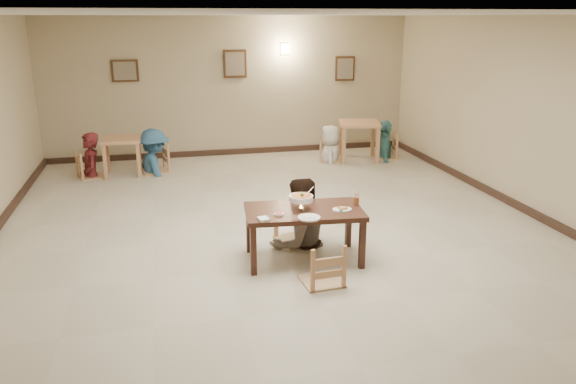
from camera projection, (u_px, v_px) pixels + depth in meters
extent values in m
plane|color=#C1B69F|center=(280.00, 233.00, 8.05)|extent=(10.00, 10.00, 0.00)
plane|color=silver|center=(279.00, 14.00, 7.16)|extent=(10.00, 10.00, 0.00)
plane|color=#BCAC8B|center=(231.00, 87.00, 12.25)|extent=(10.00, 0.00, 10.00)
plane|color=#BCAC8B|center=(481.00, 308.00, 2.96)|extent=(10.00, 0.00, 10.00)
plane|color=#BCAC8B|center=(538.00, 119.00, 8.47)|extent=(0.00, 10.00, 10.00)
cube|color=#332018|center=(233.00, 152.00, 12.65)|extent=(8.00, 0.06, 0.12)
cube|color=#332018|center=(524.00, 209.00, 8.89)|extent=(0.06, 10.00, 0.12)
cube|color=#3E2515|center=(125.00, 71.00, 11.62)|extent=(0.55, 0.03, 0.45)
cube|color=gray|center=(125.00, 71.00, 11.60)|extent=(0.45, 0.01, 0.37)
cube|color=#3E2515|center=(235.00, 64.00, 12.09)|extent=(0.50, 0.03, 0.60)
cube|color=gray|center=(235.00, 64.00, 12.07)|extent=(0.41, 0.01, 0.49)
cube|color=#3E2515|center=(345.00, 69.00, 12.67)|extent=(0.45, 0.03, 0.55)
cube|color=gray|center=(345.00, 69.00, 12.66)|extent=(0.37, 0.01, 0.45)
cube|color=#FFD88C|center=(285.00, 49.00, 12.24)|extent=(0.16, 0.05, 0.22)
cube|color=#3E2015|center=(304.00, 212.00, 6.98)|extent=(1.52, 0.94, 0.06)
cube|color=#3E2015|center=(253.00, 251.00, 6.67)|extent=(0.07, 0.07, 0.62)
cube|color=#3E2015|center=(362.00, 245.00, 6.84)|extent=(0.07, 0.07, 0.62)
cube|color=#3E2015|center=(249.00, 230.00, 7.32)|extent=(0.07, 0.07, 0.62)
cube|color=#3E2015|center=(348.00, 225.00, 7.50)|extent=(0.07, 0.07, 0.62)
cube|color=tan|center=(297.00, 207.00, 7.64)|extent=(0.50, 0.50, 0.05)
cube|color=tan|center=(322.00, 247.00, 6.43)|extent=(0.46, 0.46, 0.05)
imported|color=gray|center=(299.00, 179.00, 7.44)|extent=(1.08, 0.96, 1.84)
torus|color=silver|center=(301.00, 201.00, 6.90)|extent=(0.23, 0.23, 0.01)
cylinder|color=silver|center=(301.00, 209.00, 6.93)|extent=(0.06, 0.06, 0.03)
cone|color=#FFA526|center=(301.00, 206.00, 6.92)|extent=(0.03, 0.03, 0.05)
cylinder|color=white|center=(301.00, 198.00, 6.89)|extent=(0.30, 0.30, 0.07)
cylinder|color=#BA4613|center=(301.00, 196.00, 6.88)|extent=(0.26, 0.26, 0.02)
sphere|color=#2D7223|center=(302.00, 195.00, 6.87)|extent=(0.04, 0.04, 0.04)
cylinder|color=silver|center=(309.00, 192.00, 6.95)|extent=(0.14, 0.09, 0.09)
cylinder|color=silver|center=(307.00, 204.00, 6.99)|extent=(0.01, 0.01, 0.13)
cylinder|color=silver|center=(293.00, 205.00, 6.95)|extent=(0.01, 0.01, 0.13)
cylinder|color=silver|center=(303.00, 208.00, 6.82)|extent=(0.01, 0.01, 0.13)
cylinder|color=white|center=(302.00, 201.00, 7.26)|extent=(0.30, 0.30, 0.02)
ellipsoid|color=white|center=(302.00, 200.00, 7.26)|extent=(0.19, 0.16, 0.07)
cylinder|color=white|center=(309.00, 218.00, 6.66)|extent=(0.27, 0.27, 0.02)
ellipsoid|color=white|center=(309.00, 217.00, 6.65)|extent=(0.18, 0.15, 0.06)
cylinder|color=white|center=(342.00, 210.00, 6.93)|extent=(0.24, 0.24, 0.02)
sphere|color=#2D7223|center=(341.00, 210.00, 6.86)|extent=(0.04, 0.04, 0.04)
cylinder|color=white|center=(279.00, 214.00, 6.77)|extent=(0.12, 0.12, 0.02)
cylinder|color=#A90512|center=(279.00, 213.00, 6.77)|extent=(0.09, 0.09, 0.01)
cube|color=white|center=(263.00, 219.00, 6.60)|extent=(0.13, 0.16, 0.03)
cube|color=silver|center=(266.00, 217.00, 6.68)|extent=(0.03, 0.16, 0.01)
cube|color=silver|center=(268.00, 217.00, 6.69)|extent=(0.03, 0.16, 0.01)
cylinder|color=white|center=(357.00, 200.00, 7.13)|extent=(0.07, 0.07, 0.13)
cylinder|color=#D1510F|center=(357.00, 201.00, 7.13)|extent=(0.06, 0.06, 0.10)
cube|color=tan|center=(121.00, 139.00, 10.85)|extent=(0.74, 0.74, 0.06)
cube|color=tan|center=(105.00, 162.00, 10.60)|extent=(0.07, 0.07, 0.68)
cube|color=tan|center=(139.00, 161.00, 10.74)|extent=(0.07, 0.07, 0.68)
cube|color=tan|center=(107.00, 155.00, 11.17)|extent=(0.07, 0.07, 0.68)
cube|color=tan|center=(139.00, 153.00, 11.31)|extent=(0.07, 0.07, 0.68)
cube|color=tan|center=(359.00, 123.00, 11.95)|extent=(1.00, 1.00, 0.06)
cube|color=tan|center=(344.00, 146.00, 11.74)|extent=(0.07, 0.07, 0.77)
cube|color=tan|center=(378.00, 146.00, 11.73)|extent=(0.07, 0.07, 0.77)
cube|color=tan|center=(341.00, 139.00, 12.42)|extent=(0.07, 0.07, 0.77)
cube|color=tan|center=(373.00, 139.00, 12.41)|extent=(0.07, 0.07, 0.77)
cube|color=tan|center=(90.00, 154.00, 10.75)|extent=(0.46, 0.46, 0.05)
cube|color=tan|center=(154.00, 147.00, 11.10)|extent=(0.51, 0.51, 0.06)
cube|color=tan|center=(331.00, 141.00, 11.97)|extent=(0.44, 0.44, 0.05)
cube|color=tan|center=(385.00, 136.00, 12.22)|extent=(0.50, 0.50, 0.05)
imported|color=#5B1A1E|center=(87.00, 133.00, 10.62)|extent=(0.54, 0.70, 1.73)
imported|color=teal|center=(152.00, 129.00, 10.99)|extent=(1.00, 1.28, 1.74)
imported|color=silver|center=(331.00, 125.00, 11.86)|extent=(0.67, 0.86, 1.55)
imported|color=teal|center=(386.00, 120.00, 12.11)|extent=(0.67, 1.05, 1.67)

